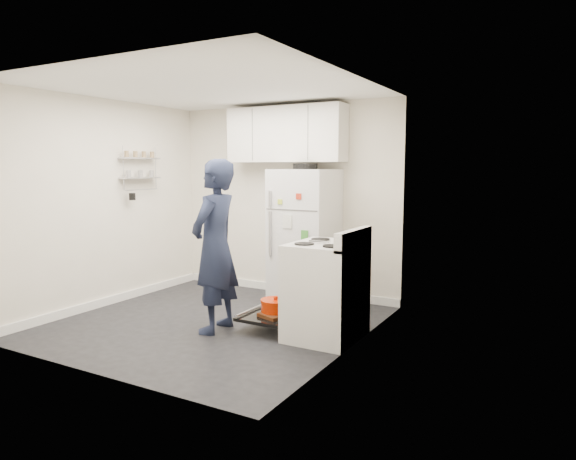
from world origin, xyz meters
The scene contains 7 objects.
room centered at (-0.03, 0.03, 1.21)m, with size 3.21×3.21×2.51m.
electric_range centered at (1.26, 0.15, 0.47)m, with size 0.66×0.76×1.10m.
open_oven_door centered at (0.70, 0.14, 0.20)m, with size 0.55×0.70×0.24m.
refrigerator centered at (0.47, 1.25, 0.84)m, with size 0.72×0.74×1.73m.
upper_cabinets centered at (0.10, 1.43, 2.10)m, with size 1.60×0.33×0.70m, color silver.
wall_shelf_rack centered at (-1.52, 0.49, 1.68)m, with size 0.14×0.60×0.61m.
person centered at (0.19, -0.20, 0.88)m, with size 0.64×0.42×1.77m, color #181E36.
Camera 1 is at (3.36, -4.35, 1.68)m, focal length 32.00 mm.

